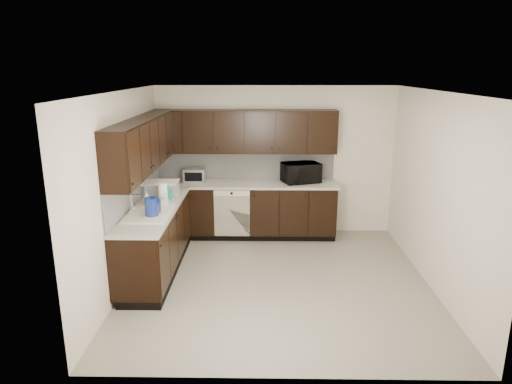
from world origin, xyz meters
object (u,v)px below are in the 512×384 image
sink (149,219)px  microwave (301,173)px  toaster_oven (195,175)px  blue_pitcher (152,207)px  storage_bin (160,189)px

sink → microwave: microwave is taller
sink → toaster_oven: (0.34, 1.77, 0.17)m
toaster_oven → blue_pitcher: 1.89m
storage_bin → blue_pitcher: bearing=-83.6°
sink → blue_pitcher: bearing=-56.0°
blue_pitcher → storage_bin: bearing=88.8°
toaster_oven → microwave: bearing=0.0°
storage_bin → blue_pitcher: blue_pitcher is taller
microwave → storage_bin: size_ratio=1.17×
microwave → toaster_oven: microwave is taller
sink → blue_pitcher: 0.22m
sink → storage_bin: bearing=92.9°
sink → storage_bin: size_ratio=1.63×
microwave → blue_pitcher: size_ratio=2.33×
storage_bin → toaster_oven: bearing=65.4°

